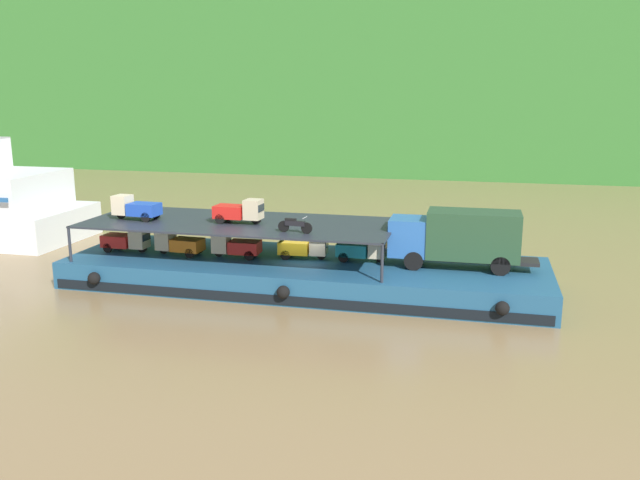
# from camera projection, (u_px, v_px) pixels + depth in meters

# --- Properties ---
(ground_plane) EXTENTS (400.00, 400.00, 0.00)m
(ground_plane) POSITION_uv_depth(u_px,v_px,m) (304.00, 286.00, 37.58)
(ground_plane) COLOR olive
(hillside_far_bank) EXTENTS (132.39, 32.67, 32.61)m
(hillside_far_bank) POSITION_uv_depth(u_px,v_px,m) (419.00, 34.00, 92.49)
(hillside_far_bank) COLOR #33702D
(hillside_far_bank) RESTS_ON ground
(cargo_barge) EXTENTS (26.75, 8.31, 1.50)m
(cargo_barge) POSITION_uv_depth(u_px,v_px,m) (304.00, 273.00, 37.40)
(cargo_barge) COLOR navy
(cargo_barge) RESTS_ON ground
(covered_lorry) EXTENTS (7.87, 2.33, 3.10)m
(covered_lorry) POSITION_uv_depth(u_px,v_px,m) (458.00, 237.00, 35.26)
(covered_lorry) COLOR #285BA3
(covered_lorry) RESTS_ON cargo_barge
(cargo_rack) EXTENTS (17.55, 6.97, 2.00)m
(cargo_rack) POSITION_uv_depth(u_px,v_px,m) (239.00, 223.00, 37.70)
(cargo_rack) COLOR #232833
(cargo_rack) RESTS_ON cargo_barge
(mini_truck_lower_stern) EXTENTS (2.76, 1.23, 1.38)m
(mini_truck_lower_stern) POSITION_uv_depth(u_px,v_px,m) (127.00, 240.00, 39.07)
(mini_truck_lower_stern) COLOR red
(mini_truck_lower_stern) RESTS_ON cargo_barge
(mini_truck_lower_aft) EXTENTS (2.79, 1.29, 1.38)m
(mini_truck_lower_aft) POSITION_uv_depth(u_px,v_px,m) (179.00, 243.00, 38.28)
(mini_truck_lower_aft) COLOR orange
(mini_truck_lower_aft) RESTS_ON cargo_barge
(mini_truck_lower_mid) EXTENTS (2.78, 1.28, 1.38)m
(mini_truck_lower_mid) POSITION_uv_depth(u_px,v_px,m) (235.00, 246.00, 37.68)
(mini_truck_lower_mid) COLOR red
(mini_truck_lower_mid) RESTS_ON cargo_barge
(mini_truck_lower_fore) EXTENTS (2.79, 1.28, 1.38)m
(mini_truck_lower_fore) POSITION_uv_depth(u_px,v_px,m) (304.00, 247.00, 37.44)
(mini_truck_lower_fore) COLOR gold
(mini_truck_lower_fore) RESTS_ON cargo_barge
(mini_truck_lower_bow) EXTENTS (2.76, 1.23, 1.38)m
(mini_truck_lower_bow) POSITION_uv_depth(u_px,v_px,m) (362.00, 249.00, 36.87)
(mini_truck_lower_bow) COLOR teal
(mini_truck_lower_bow) RESTS_ON cargo_barge
(mini_truck_upper_stern) EXTENTS (2.79, 1.29, 1.38)m
(mini_truck_upper_stern) POSITION_uv_depth(u_px,v_px,m) (135.00, 208.00, 38.23)
(mini_truck_upper_stern) COLOR #1E47B7
(mini_truck_upper_stern) RESTS_ON cargo_rack
(mini_truck_upper_mid) EXTENTS (2.78, 1.28, 1.38)m
(mini_truck_upper_mid) POSITION_uv_depth(u_px,v_px,m) (239.00, 211.00, 37.18)
(mini_truck_upper_mid) COLOR red
(mini_truck_upper_mid) RESTS_ON cargo_rack
(motorcycle_upper_port) EXTENTS (1.90, 0.55, 0.87)m
(motorcycle_upper_port) POSITION_uv_depth(u_px,v_px,m) (295.00, 225.00, 34.72)
(motorcycle_upper_port) COLOR black
(motorcycle_upper_port) RESTS_ON cargo_rack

